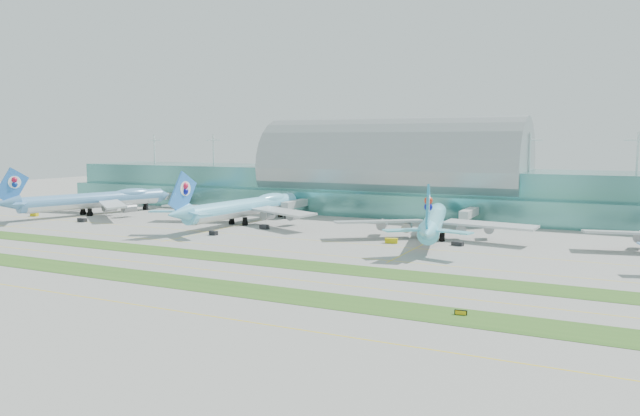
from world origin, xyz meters
The scene contains 18 objects.
ground centered at (0.00, 0.00, 0.00)m, with size 700.00×700.00×0.00m, color gray.
terminal centered at (0.01, 128.79, 14.23)m, with size 340.00×69.10×36.00m.
grass_strip_near centered at (0.00, -28.00, 0.04)m, with size 420.00×12.00×0.08m, color #2D591E.
grass_strip_far centered at (0.00, 2.00, 0.04)m, with size 420.00×12.00×0.08m, color #2D591E.
taxiline_a centered at (0.00, -48.00, 0.01)m, with size 420.00×0.35×0.01m, color yellow.
taxiline_b centered at (0.00, -14.00, 0.01)m, with size 420.00×0.35×0.01m, color yellow.
taxiline_c centered at (0.00, 18.00, 0.01)m, with size 420.00×0.35×0.01m, color yellow.
taxiline_d centered at (0.00, 40.00, 0.01)m, with size 420.00×0.35×0.01m, color yellow.
airliner_a centered at (-114.10, 61.26, 6.82)m, with size 67.84×78.61×22.12m.
airliner_b centered at (-37.83, 64.94, 6.89)m, with size 71.45×81.24×22.35m.
airliner_c centered at (39.78, 60.07, 6.39)m, with size 64.64×74.50×20.72m.
gse_a centered at (-133.18, 44.46, 0.82)m, with size 3.25×1.80×1.63m, color gold.
gse_b centered at (-99.87, 40.02, 0.75)m, with size 3.82×1.92×1.50m, color black.
gse_c centered at (-31.27, 34.61, 0.73)m, with size 2.92×1.69×1.47m, color black.
gse_d centered at (-23.08, 54.98, 0.81)m, with size 3.87×1.76×1.61m, color black.
gse_e centered at (30.11, 45.73, 0.80)m, with size 3.97×1.67×1.61m, color #C8B80B.
gse_f centered at (50.27, 50.46, 0.63)m, with size 3.64×1.62×1.25m, color black.
taxiway_sign_east centered at (70.01, -26.62, 0.50)m, with size 2.40×0.50×1.01m.
Camera 1 is at (96.99, -141.07, 32.84)m, focal length 35.00 mm.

